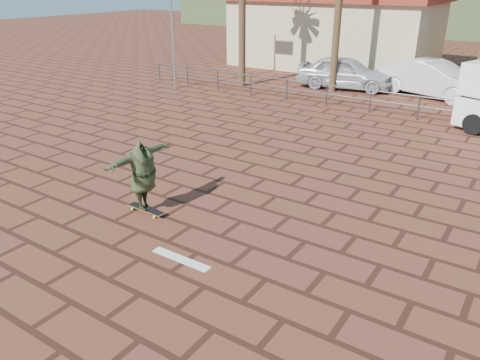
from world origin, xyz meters
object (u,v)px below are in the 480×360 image
Objects in this scene: skateboarder at (143,176)px; car_silver at (345,72)px; longboard at (146,209)px; car_white at (433,79)px.

car_silver is at bearing 3.43° from skateboarder.
longboard is 0.21× the size of car_white.
car_white is at bearing -11.19° from skateboarder.
car_silver is (-1.37, 15.99, -0.15)m from skateboarder.
skateboarder is (0.00, 0.00, 0.88)m from longboard.
longboard is 16.07m from car_silver.
longboard is 0.88m from skateboarder.
longboard is 16.83m from car_white.
car_silver is (-1.37, 15.99, 0.74)m from longboard.
skateboarder is at bearing 5.11° from longboard.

